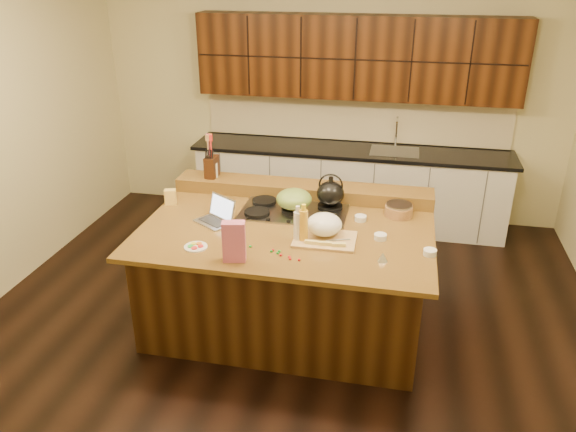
# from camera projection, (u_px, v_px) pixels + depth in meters

# --- Properties ---
(room) EXTENTS (5.52, 5.02, 2.72)m
(room) POSITION_uv_depth(u_px,v_px,m) (287.00, 179.00, 4.46)
(room) COLOR black
(room) RESTS_ON ground
(island) EXTENTS (2.40, 1.60, 0.92)m
(island) POSITION_uv_depth(u_px,v_px,m) (287.00, 275.00, 4.83)
(island) COLOR black
(island) RESTS_ON ground
(back_ledge) EXTENTS (2.40, 0.30, 0.12)m
(back_ledge) POSITION_uv_depth(u_px,v_px,m) (302.00, 190.00, 5.24)
(back_ledge) COLOR black
(back_ledge) RESTS_ON island
(cooktop) EXTENTS (0.92, 0.52, 0.05)m
(cooktop) POSITION_uv_depth(u_px,v_px,m) (294.00, 211.00, 4.90)
(cooktop) COLOR gray
(cooktop) RESTS_ON island
(back_counter) EXTENTS (3.70, 0.66, 2.40)m
(back_counter) POSITION_uv_depth(u_px,v_px,m) (352.00, 144.00, 6.54)
(back_counter) COLOR silver
(back_counter) RESTS_ON ground
(kettle) EXTENTS (0.30, 0.30, 0.22)m
(kettle) POSITION_uv_depth(u_px,v_px,m) (330.00, 194.00, 4.90)
(kettle) COLOR black
(kettle) RESTS_ON cooktop
(green_bowl) EXTENTS (0.35, 0.35, 0.17)m
(green_bowl) POSITION_uv_depth(u_px,v_px,m) (294.00, 199.00, 4.86)
(green_bowl) COLOR olive
(green_bowl) RESTS_ON cooktop
(laptop) EXTENTS (0.38, 0.36, 0.21)m
(laptop) POSITION_uv_depth(u_px,v_px,m) (217.00, 215.00, 4.72)
(laptop) COLOR #B7B7BC
(laptop) RESTS_ON island
(oil_bottle) EXTENTS (0.07, 0.07, 0.27)m
(oil_bottle) POSITION_uv_depth(u_px,v_px,m) (303.00, 226.00, 4.35)
(oil_bottle) COLOR gold
(oil_bottle) RESTS_ON island
(vinegar_bottle) EXTENTS (0.08, 0.08, 0.25)m
(vinegar_bottle) POSITION_uv_depth(u_px,v_px,m) (298.00, 227.00, 4.36)
(vinegar_bottle) COLOR silver
(vinegar_bottle) RESTS_ON island
(wooden_tray) EXTENTS (0.49, 0.39, 0.20)m
(wooden_tray) POSITION_uv_depth(u_px,v_px,m) (324.00, 228.00, 4.43)
(wooden_tray) COLOR tan
(wooden_tray) RESTS_ON island
(ramekin_a) EXTENTS (0.11, 0.11, 0.04)m
(ramekin_a) POSITION_uv_depth(u_px,v_px,m) (380.00, 237.00, 4.43)
(ramekin_a) COLOR white
(ramekin_a) RESTS_ON island
(ramekin_b) EXTENTS (0.10, 0.10, 0.04)m
(ramekin_b) POSITION_uv_depth(u_px,v_px,m) (430.00, 252.00, 4.20)
(ramekin_b) COLOR white
(ramekin_b) RESTS_ON island
(ramekin_c) EXTENTS (0.13, 0.13, 0.04)m
(ramekin_c) POSITION_uv_depth(u_px,v_px,m) (361.00, 218.00, 4.75)
(ramekin_c) COLOR white
(ramekin_c) RESTS_ON island
(strainer_bowl) EXTENTS (0.30, 0.30, 0.09)m
(strainer_bowl) POSITION_uv_depth(u_px,v_px,m) (399.00, 211.00, 4.84)
(strainer_bowl) COLOR #996B3F
(strainer_bowl) RESTS_ON island
(kitchen_timer) EXTENTS (0.08, 0.08, 0.07)m
(kitchen_timer) POSITION_uv_depth(u_px,v_px,m) (383.00, 257.00, 4.11)
(kitchen_timer) COLOR silver
(kitchen_timer) RESTS_ON island
(pink_bag) EXTENTS (0.18, 0.12, 0.31)m
(pink_bag) POSITION_uv_depth(u_px,v_px,m) (234.00, 242.00, 4.07)
(pink_bag) COLOR #C45C7D
(pink_bag) RESTS_ON island
(candy_plate) EXTENTS (0.20, 0.20, 0.01)m
(candy_plate) POSITION_uv_depth(u_px,v_px,m) (196.00, 247.00, 4.31)
(candy_plate) COLOR white
(candy_plate) RESTS_ON island
(package_box) EXTENTS (0.11, 0.09, 0.14)m
(package_box) POSITION_uv_depth(u_px,v_px,m) (170.00, 197.00, 5.05)
(package_box) COLOR #F7CB57
(package_box) RESTS_ON island
(utensil_crock) EXTENTS (0.15, 0.15, 0.14)m
(utensil_crock) POSITION_uv_depth(u_px,v_px,m) (211.00, 170.00, 5.35)
(utensil_crock) COLOR white
(utensil_crock) RESTS_ON back_ledge
(knife_block) EXTENTS (0.10, 0.17, 0.20)m
(knife_block) POSITION_uv_depth(u_px,v_px,m) (212.00, 167.00, 5.34)
(knife_block) COLOR black
(knife_block) RESTS_ON back_ledge
(gumdrop_0) EXTENTS (0.02, 0.02, 0.02)m
(gumdrop_0) POSITION_uv_depth(u_px,v_px,m) (290.00, 259.00, 4.13)
(gumdrop_0) COLOR red
(gumdrop_0) RESTS_ON island
(gumdrop_1) EXTENTS (0.02, 0.02, 0.02)m
(gumdrop_1) POSITION_uv_depth(u_px,v_px,m) (279.00, 251.00, 4.24)
(gumdrop_1) COLOR #198C26
(gumdrop_1) RESTS_ON island
(gumdrop_2) EXTENTS (0.02, 0.02, 0.02)m
(gumdrop_2) POSITION_uv_depth(u_px,v_px,m) (299.00, 260.00, 4.12)
(gumdrop_2) COLOR red
(gumdrop_2) RESTS_ON island
(gumdrop_3) EXTENTS (0.02, 0.02, 0.02)m
(gumdrop_3) POSITION_uv_depth(u_px,v_px,m) (271.00, 251.00, 4.24)
(gumdrop_3) COLOR #198C26
(gumdrop_3) RESTS_ON island
(gumdrop_4) EXTENTS (0.02, 0.02, 0.02)m
(gumdrop_4) POSITION_uv_depth(u_px,v_px,m) (289.00, 257.00, 4.16)
(gumdrop_4) COLOR red
(gumdrop_4) RESTS_ON island
(gumdrop_5) EXTENTS (0.02, 0.02, 0.02)m
(gumdrop_5) POSITION_uv_depth(u_px,v_px,m) (278.00, 253.00, 4.22)
(gumdrop_5) COLOR #198C26
(gumdrop_5) RESTS_ON island
(gumdrop_6) EXTENTS (0.02, 0.02, 0.02)m
(gumdrop_6) POSITION_uv_depth(u_px,v_px,m) (273.00, 250.00, 4.26)
(gumdrop_6) COLOR red
(gumdrop_6) RESTS_ON island
(gumdrop_7) EXTENTS (0.02, 0.02, 0.02)m
(gumdrop_7) POSITION_uv_depth(u_px,v_px,m) (250.00, 246.00, 4.31)
(gumdrop_7) COLOR #198C26
(gumdrop_7) RESTS_ON island
(gumdrop_8) EXTENTS (0.02, 0.02, 0.02)m
(gumdrop_8) POSITION_uv_depth(u_px,v_px,m) (281.00, 255.00, 4.19)
(gumdrop_8) COLOR red
(gumdrop_8) RESTS_ON island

